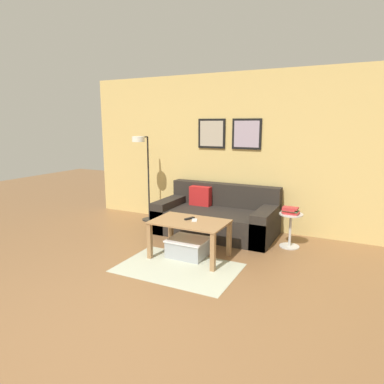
% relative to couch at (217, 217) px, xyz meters
% --- Properties ---
extents(ground_plane, '(16.00, 16.00, 0.00)m').
position_rel_couch_xyz_m(ground_plane, '(0.12, -2.97, -0.26)').
color(ground_plane, brown).
extents(wall_back, '(5.60, 0.09, 2.55)m').
position_rel_couch_xyz_m(wall_back, '(0.12, 0.50, 1.02)').
color(wall_back, '#D6B76B').
rests_on(wall_back, ground_plane).
extents(area_rug, '(1.44, 0.96, 0.01)m').
position_rel_couch_xyz_m(area_rug, '(0.11, -1.49, -0.26)').
color(area_rug, '#B2B79E').
rests_on(area_rug, ground_plane).
extents(couch, '(1.86, 0.97, 0.76)m').
position_rel_couch_xyz_m(couch, '(0.00, 0.00, 0.00)').
color(couch, '#28231E').
rests_on(couch, ground_plane).
extents(coffee_table, '(0.97, 0.62, 0.49)m').
position_rel_couch_xyz_m(coffee_table, '(0.08, -1.11, 0.14)').
color(coffee_table, '#997047').
rests_on(coffee_table, ground_plane).
extents(storage_bin, '(0.51, 0.44, 0.24)m').
position_rel_couch_xyz_m(storage_bin, '(0.04, -1.09, -0.14)').
color(storage_bin, '#9EA3A8').
rests_on(storage_bin, ground_plane).
extents(floor_lamp, '(0.27, 0.51, 1.52)m').
position_rel_couch_xyz_m(floor_lamp, '(-1.39, -0.02, 0.79)').
color(floor_lamp, black).
rests_on(floor_lamp, ground_plane).
extents(side_table, '(0.33, 0.33, 0.49)m').
position_rel_couch_xyz_m(side_table, '(1.18, -0.13, 0.04)').
color(side_table, silver).
rests_on(side_table, ground_plane).
extents(book_stack, '(0.24, 0.18, 0.09)m').
position_rel_couch_xyz_m(book_stack, '(1.17, -0.14, 0.28)').
color(book_stack, '#B73333').
rests_on(book_stack, side_table).
extents(remote_control, '(0.09, 0.15, 0.02)m').
position_rel_couch_xyz_m(remote_control, '(0.03, -1.03, 0.24)').
color(remote_control, black).
rests_on(remote_control, coffee_table).
extents(cell_phone, '(0.11, 0.15, 0.01)m').
position_rel_couch_xyz_m(cell_phone, '(0.12, -1.06, 0.24)').
color(cell_phone, silver).
rests_on(cell_phone, coffee_table).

